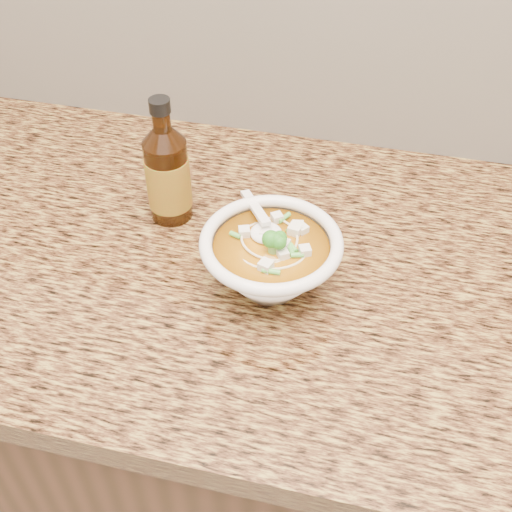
# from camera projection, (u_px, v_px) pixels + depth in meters

# --- Properties ---
(cabinet) EXTENTS (4.00, 0.65, 0.86)m
(cabinet) POSITION_uv_depth(u_px,v_px,m) (309.00, 439.00, 1.22)
(cabinet) COLOR #34210F
(cabinet) RESTS_ON ground
(counter_slab) EXTENTS (4.00, 0.68, 0.04)m
(counter_slab) POSITION_uv_depth(u_px,v_px,m) (328.00, 273.00, 0.91)
(counter_slab) COLOR olive
(counter_slab) RESTS_ON cabinet
(soup_bowl) EXTENTS (0.19, 0.20, 0.10)m
(soup_bowl) POSITION_uv_depth(u_px,v_px,m) (271.00, 261.00, 0.84)
(soup_bowl) COLOR white
(soup_bowl) RESTS_ON counter_slab
(hot_sauce_bottle) EXTENTS (0.08, 0.08, 0.20)m
(hot_sauce_bottle) POSITION_uv_depth(u_px,v_px,m) (168.00, 175.00, 0.92)
(hot_sauce_bottle) COLOR #361A07
(hot_sauce_bottle) RESTS_ON counter_slab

